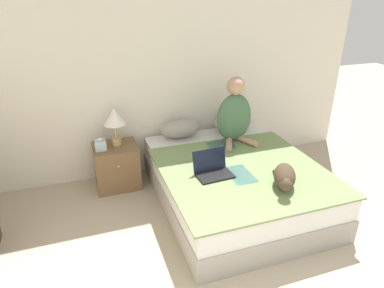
# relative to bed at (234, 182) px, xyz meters

# --- Properties ---
(wall_back) EXTENTS (5.24, 0.05, 2.55)m
(wall_back) POSITION_rel_bed_xyz_m (-0.53, 1.06, 1.03)
(wall_back) COLOR silver
(wall_back) RESTS_ON ground_plane
(bed) EXTENTS (1.61, 1.99, 0.50)m
(bed) POSITION_rel_bed_xyz_m (0.00, 0.00, 0.00)
(bed) COLOR #9E998E
(bed) RESTS_ON ground_plane
(pillow_near) EXTENTS (0.51, 0.28, 0.21)m
(pillow_near) POSITION_rel_bed_xyz_m (-0.35, 0.83, 0.36)
(pillow_near) COLOR gray
(pillow_near) RESTS_ON bed
(pillow_far) EXTENTS (0.51, 0.28, 0.21)m
(pillow_far) POSITION_rel_bed_xyz_m (0.35, 0.83, 0.36)
(pillow_far) COLOR gray
(pillow_far) RESTS_ON bed
(person_sitting) EXTENTS (0.42, 0.41, 0.77)m
(person_sitting) POSITION_rel_bed_xyz_m (0.21, 0.51, 0.58)
(person_sitting) COLOR #476B4C
(person_sitting) RESTS_ON bed
(cat_tabby) EXTENTS (0.40, 0.46, 0.20)m
(cat_tabby) POSITION_rel_bed_xyz_m (0.21, -0.58, 0.35)
(cat_tabby) COLOR #473828
(cat_tabby) RESTS_ON bed
(laptop_open) EXTENTS (0.37, 0.29, 0.23)m
(laptop_open) POSITION_rel_bed_xyz_m (-0.32, -0.16, 0.30)
(laptop_open) COLOR black
(laptop_open) RESTS_ON bed
(nightstand) EXTENTS (0.50, 0.46, 0.51)m
(nightstand) POSITION_rel_bed_xyz_m (-1.15, 0.77, 0.01)
(nightstand) COLOR brown
(nightstand) RESTS_ON ground_plane
(table_lamp) EXTENTS (0.25, 0.25, 0.44)m
(table_lamp) POSITION_rel_bed_xyz_m (-1.12, 0.81, 0.59)
(table_lamp) COLOR tan
(table_lamp) RESTS_ON nightstand
(tissue_box) EXTENTS (0.12, 0.12, 0.14)m
(tissue_box) POSITION_rel_bed_xyz_m (-1.31, 0.74, 0.32)
(tissue_box) COLOR silver
(tissue_box) RESTS_ON nightstand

